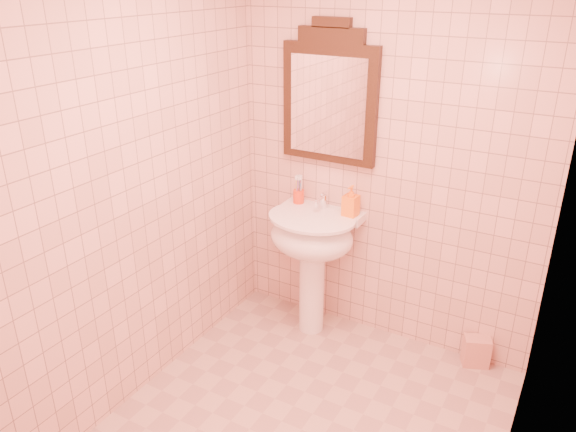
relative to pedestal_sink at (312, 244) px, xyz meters
The scene contains 8 objects.
floor 1.16m from the pedestal_sink, 65.61° to the right, with size 2.20×2.20×0.00m, color tan.
back_wall 0.74m from the pedestal_sink, 30.07° to the left, with size 2.00×0.02×2.50m, color beige.
pedestal_sink is the anchor object (origin of this frame).
faucet 0.29m from the pedestal_sink, 90.00° to the left, with size 0.04×0.16×0.11m.
mirror 0.95m from the pedestal_sink, 90.00° to the left, with size 0.63×0.06×0.88m.
toothbrush_cup 0.35m from the pedestal_sink, 140.58° to the left, with size 0.07×0.07×0.17m.
soap_dispenser 0.39m from the pedestal_sink, 32.45° to the left, with size 0.09×0.09×0.20m, color orange.
towel 1.24m from the pedestal_sink, ahead, with size 0.16×0.11×0.20m, color tan.
Camera 1 is at (1.09, -2.08, 2.31)m, focal length 35.00 mm.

